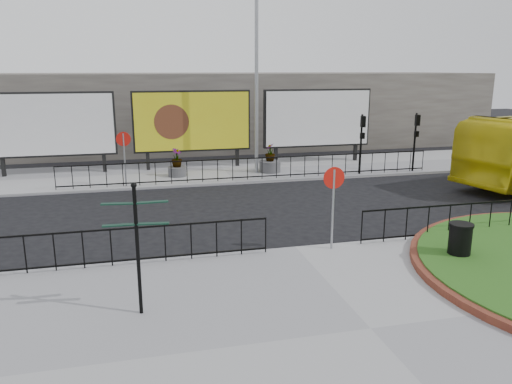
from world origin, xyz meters
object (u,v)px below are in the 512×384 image
object	(u,v)px
fingerpost_sign	(137,236)
litter_bin	(460,242)
billboard_mid	(192,122)
planter_a	(177,166)
planter_c	(270,163)
lamp_post	(257,79)

from	to	relation	value
fingerpost_sign	litter_bin	size ratio (longest dim) A/B	2.70
litter_bin	billboard_mid	bearing A→B (deg)	110.13
planter_a	planter_c	size ratio (longest dim) A/B	0.94
litter_bin	planter_a	size ratio (longest dim) A/B	0.78
lamp_post	fingerpost_sign	xyz separation A→B (m)	(-6.09, -14.18, -2.93)
billboard_mid	planter_c	size ratio (longest dim) A/B	4.19
fingerpost_sign	planter_c	size ratio (longest dim) A/B	1.98
billboard_mid	litter_bin	distance (m)	16.24
fingerpost_sign	billboard_mid	bearing A→B (deg)	86.77
planter_a	billboard_mid	bearing A→B (deg)	61.88
planter_a	planter_c	distance (m)	4.75
fingerpost_sign	planter_c	xyz separation A→B (m)	(6.78, 14.12, -1.30)
litter_bin	planter_c	distance (m)	13.23
billboard_mid	planter_c	world-z (taller)	billboard_mid
lamp_post	fingerpost_sign	distance (m)	15.71
litter_bin	planter_a	bearing A→B (deg)	116.63
planter_a	planter_c	xyz separation A→B (m)	(4.75, -0.07, -0.03)
lamp_post	litter_bin	xyz separation A→B (m)	(2.54, -13.17, -4.16)
lamp_post	planter_a	world-z (taller)	lamp_post
lamp_post	fingerpost_sign	size ratio (longest dim) A/B	3.14
planter_c	planter_a	bearing A→B (deg)	179.19
litter_bin	lamp_post	bearing A→B (deg)	100.93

